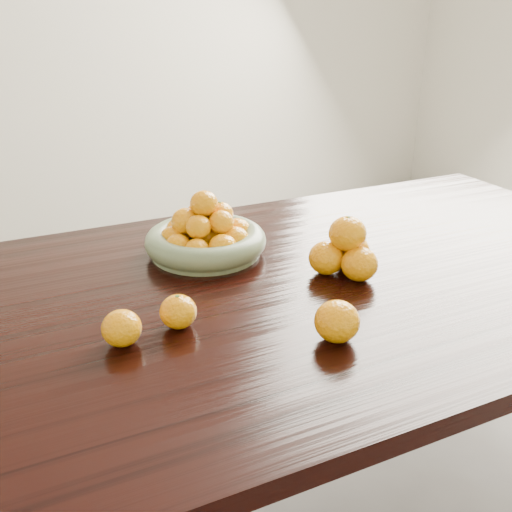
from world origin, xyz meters
name	(u,v)px	position (x,y,z in m)	size (l,w,h in m)	color
dining_table	(270,319)	(0.00, 0.00, 0.66)	(2.00, 1.00, 0.75)	black
fruit_bowl	(206,237)	(-0.07, 0.21, 0.79)	(0.29, 0.29, 0.16)	#697757
orange_pyramid	(346,251)	(0.17, -0.02, 0.80)	(0.15, 0.15, 0.13)	orange
loose_orange_0	(178,312)	(-0.24, -0.09, 0.78)	(0.07, 0.07, 0.06)	orange
loose_orange_1	(122,328)	(-0.34, -0.11, 0.78)	(0.07, 0.07, 0.07)	orange
loose_orange_2	(337,321)	(0.00, -0.25, 0.79)	(0.08, 0.08, 0.08)	orange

